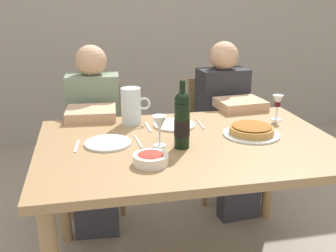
{
  "coord_description": "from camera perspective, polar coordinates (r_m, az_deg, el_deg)",
  "views": [
    {
      "loc": [
        -0.48,
        -1.79,
        1.46
      ],
      "look_at": [
        -0.09,
        0.07,
        0.83
      ],
      "focal_mm": 42.26,
      "sensor_mm": 36.0,
      "label": 1
    }
  ],
  "objects": [
    {
      "name": "spoon_right_setting",
      "position": [
        2.19,
        -2.89,
        -0.16
      ],
      "size": [
        0.02,
        0.16,
        0.0
      ],
      "primitive_type": "cube",
      "rotation": [
        0.0,
        0.0,
        1.6
      ],
      "color": "silver",
      "rests_on": "dining_table"
    },
    {
      "name": "wine_glass_right_diner",
      "position": [
        1.89,
        -1.24,
        0.25
      ],
      "size": [
        0.07,
        0.07,
        0.15
      ],
      "color": "silver",
      "rests_on": "dining_table"
    },
    {
      "name": "water_pitcher",
      "position": [
        2.24,
        -5.3,
        2.58
      ],
      "size": [
        0.17,
        0.11,
        0.21
      ],
      "color": "silver",
      "rests_on": "dining_table"
    },
    {
      "name": "wine_bottle",
      "position": [
        1.87,
        2.04,
        0.86
      ],
      "size": [
        0.08,
        0.08,
        0.33
      ],
      "color": "black",
      "rests_on": "dining_table"
    },
    {
      "name": "knife_right_setting",
      "position": [
        2.26,
        4.65,
        0.34
      ],
      "size": [
        0.02,
        0.18,
        0.0
      ],
      "primitive_type": "cube",
      "rotation": [
        0.0,
        0.0,
        1.53
      ],
      "color": "silver",
      "rests_on": "dining_table"
    },
    {
      "name": "salad_bowl",
      "position": [
        1.72,
        -2.51,
        -4.66
      ],
      "size": [
        0.15,
        0.15,
        0.05
      ],
      "color": "white",
      "rests_on": "dining_table"
    },
    {
      "name": "chair_right",
      "position": [
        3.02,
        6.7,
        -0.3
      ],
      "size": [
        0.43,
        0.43,
        0.87
      ],
      "rotation": [
        0.0,
        0.0,
        3.23
      ],
      "color": "#9E7A51",
      "rests_on": "ground"
    },
    {
      "name": "dining_table",
      "position": [
        2.02,
        3.05,
        -4.73
      ],
      "size": [
        1.5,
        1.0,
        0.76
      ],
      "color": "#9E7A51",
      "rests_on": "ground"
    },
    {
      "name": "baked_tart",
      "position": [
        2.11,
        11.96,
        -0.58
      ],
      "size": [
        0.3,
        0.3,
        0.06
      ],
      "color": "silver",
      "rests_on": "dining_table"
    },
    {
      "name": "fork_left_setting",
      "position": [
        1.97,
        -13.01,
        -2.83
      ],
      "size": [
        0.03,
        0.16,
        0.0
      ],
      "primitive_type": "cube",
      "rotation": [
        0.0,
        0.0,
        1.46
      ],
      "color": "silver",
      "rests_on": "dining_table"
    },
    {
      "name": "dinner_plate_left_setting",
      "position": [
        1.97,
        -8.66,
        -2.45
      ],
      "size": [
        0.23,
        0.23,
        0.01
      ],
      "primitive_type": "cylinder",
      "color": "silver",
      "rests_on": "dining_table"
    },
    {
      "name": "wine_glass_left_diner",
      "position": [
        2.39,
        15.53,
        3.31
      ],
      "size": [
        0.06,
        0.06,
        0.15
      ],
      "color": "silver",
      "rests_on": "dining_table"
    },
    {
      "name": "dinner_plate_right_setting",
      "position": [
        2.22,
        0.93,
        0.18
      ],
      "size": [
        0.24,
        0.24,
        0.01
      ],
      "primitive_type": "cylinder",
      "color": "silver",
      "rests_on": "dining_table"
    },
    {
      "name": "knife_left_setting",
      "position": [
        1.98,
        -4.33,
        -2.25
      ],
      "size": [
        0.02,
        0.18,
        0.0
      ],
      "primitive_type": "cube",
      "rotation": [
        0.0,
        0.0,
        1.63
      ],
      "color": "silver",
      "rests_on": "dining_table"
    },
    {
      "name": "diner_right",
      "position": [
        2.78,
        8.65,
        0.53
      ],
      "size": [
        0.37,
        0.53,
        1.16
      ],
      "rotation": [
        0.0,
        0.0,
        3.23
      ],
      "color": "#2D2D33",
      "rests_on": "ground"
    },
    {
      "name": "diner_left",
      "position": [
        2.6,
        -10.59,
        -0.83
      ],
      "size": [
        0.36,
        0.52,
        1.16
      ],
      "rotation": [
        0.0,
        0.0,
        3.07
      ],
      "color": "gray",
      "rests_on": "ground"
    },
    {
      "name": "chair_left",
      "position": [
        2.87,
        -10.3,
        -1.54
      ],
      "size": [
        0.43,
        0.43,
        0.87
      ],
      "rotation": [
        0.0,
        0.0,
        3.07
      ],
      "color": "#9E7A51",
      "rests_on": "ground"
    },
    {
      "name": "back_wall",
      "position": [
        4.04,
        -5.16,
        17.51
      ],
      "size": [
        8.0,
        0.1,
        2.8
      ],
      "primitive_type": "cube",
      "color": "#A3998E",
      "rests_on": "ground"
    }
  ]
}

